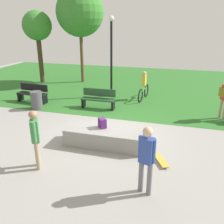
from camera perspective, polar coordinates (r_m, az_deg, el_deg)
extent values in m
plane|color=gray|center=(8.81, -0.40, -5.23)|extent=(28.00, 28.00, 0.00)
cube|color=#2D6B28|center=(15.95, 7.33, 6.52)|extent=(26.60, 12.58, 0.01)
cube|color=gray|center=(7.91, -1.63, -6.15)|extent=(2.63, 0.87, 0.56)
cube|color=#4C1E66|center=(7.91, -2.34, -2.66)|extent=(0.34, 0.34, 0.32)
cylinder|color=slate|center=(5.82, 8.94, -15.65)|extent=(0.12, 0.12, 0.84)
cylinder|color=slate|center=(5.90, 6.95, -15.01)|extent=(0.12, 0.12, 0.84)
cube|color=#2D4799|center=(5.46, 8.31, -9.07)|extent=(0.37, 0.29, 0.63)
cylinder|color=#2D4799|center=(5.39, 9.96, -9.30)|extent=(0.09, 0.09, 0.58)
cylinder|color=#2D4799|center=(5.51, 6.74, -8.38)|extent=(0.09, 0.09, 0.58)
sphere|color=tan|center=(5.25, 8.57, -4.71)|extent=(0.23, 0.23, 0.23)
cylinder|color=tan|center=(6.93, -17.39, -10.07)|extent=(0.12, 0.12, 0.83)
cylinder|color=tan|center=(7.12, -17.32, -9.19)|extent=(0.12, 0.12, 0.83)
cube|color=#3F8C4C|center=(6.70, -18.00, -4.25)|extent=(0.33, 0.38, 0.62)
cylinder|color=#3F8C4C|center=(6.54, -18.11, -4.67)|extent=(0.09, 0.09, 0.57)
cylinder|color=#3F8C4C|center=(6.85, -17.95, -3.48)|extent=(0.09, 0.09, 0.57)
sphere|color=#9E7556|center=(6.53, -18.43, -0.65)|extent=(0.22, 0.22, 0.22)
cube|color=gold|center=(7.26, 11.57, -11.17)|extent=(0.54, 0.80, 0.02)
cylinder|color=silver|center=(7.47, 10.15, -10.43)|extent=(0.05, 0.06, 0.06)
cylinder|color=silver|center=(7.52, 11.30, -10.26)|extent=(0.05, 0.06, 0.06)
cylinder|color=silver|center=(7.03, 11.81, -12.69)|extent=(0.05, 0.06, 0.06)
cylinder|color=silver|center=(7.09, 13.03, -12.49)|extent=(0.05, 0.06, 0.06)
cube|color=#1E4223|center=(11.25, -3.37, 3.04)|extent=(1.60, 0.44, 0.06)
cube|color=#1E4223|center=(11.37, -3.04, 4.71)|extent=(1.60, 0.06, 0.36)
cube|color=black|center=(11.11, 0.25, 1.63)|extent=(0.08, 0.40, 0.45)
cube|color=black|center=(11.57, -6.80, 2.25)|extent=(0.08, 0.40, 0.45)
cube|color=black|center=(12.80, -18.62, 4.16)|extent=(1.62, 0.54, 0.06)
cube|color=black|center=(12.90, -18.17, 5.62)|extent=(1.60, 0.16, 0.36)
cube|color=black|center=(12.44, -15.79, 2.91)|extent=(0.10, 0.40, 0.45)
cube|color=black|center=(13.31, -21.04, 3.45)|extent=(0.10, 0.40, 0.45)
cylinder|color=brown|center=(16.46, -7.24, 13.24)|extent=(0.21, 0.21, 3.55)
sphere|color=#387F2D|center=(16.34, -7.69, 22.58)|extent=(3.00, 3.00, 3.00)
cylinder|color=#42301E|center=(16.92, -16.74, 12.00)|extent=(0.30, 0.30, 3.11)
sphere|color=#387F2D|center=(16.77, -17.51, 19.13)|extent=(1.85, 1.85, 1.85)
cylinder|color=black|center=(12.87, -0.15, 12.19)|extent=(0.12, 0.12, 3.91)
sphere|color=silver|center=(12.74, -0.16, 21.47)|extent=(0.28, 0.28, 0.28)
cylinder|color=#4C4C51|center=(11.75, -17.62, 2.71)|extent=(0.52, 0.52, 0.84)
cylinder|color=tan|center=(11.08, 24.58, 0.72)|extent=(0.12, 0.12, 0.85)
cylinder|color=red|center=(10.91, 24.96, 4.61)|extent=(0.09, 0.09, 0.58)
cube|color=olive|center=(10.68, 24.97, 4.33)|extent=(0.28, 0.30, 0.36)
torus|color=black|center=(12.29, 6.81, 3.87)|extent=(0.16, 0.72, 0.72)
torus|color=black|center=(13.31, 8.20, 5.11)|extent=(0.16, 0.72, 0.72)
cube|color=#338C3F|center=(12.75, 7.58, 5.38)|extent=(0.17, 0.99, 0.08)
cube|color=gold|center=(12.63, 7.68, 7.57)|extent=(0.22, 0.30, 0.56)
sphere|color=tan|center=(12.56, 7.76, 9.12)|extent=(0.22, 0.22, 0.22)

